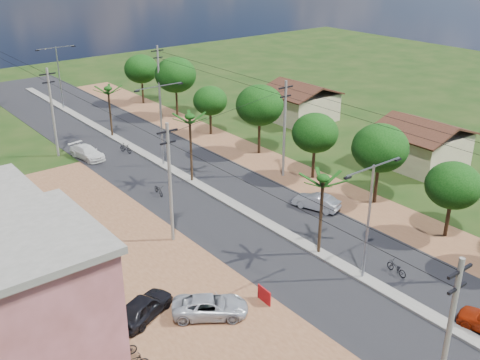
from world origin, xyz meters
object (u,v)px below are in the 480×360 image
object	(u,v)px
car_white_far	(87,153)
roadside_sign	(264,296)
car_parked_silver	(210,307)
car_silver_mid	(316,202)
car_parked_dark	(143,308)
moto_rider_east	(396,268)

from	to	relation	value
car_white_far	roadside_sign	world-z (taller)	car_white_far
car_white_far	car_parked_silver	size ratio (longest dim) A/B	0.99
car_silver_mid	car_parked_dark	world-z (taller)	car_parked_dark
roadside_sign	car_white_far	bearing A→B (deg)	89.76
car_parked_dark	car_white_far	bearing A→B (deg)	-41.16
car_silver_mid	moto_rider_east	bearing A→B (deg)	55.37
car_silver_mid	car_parked_dark	xyz separation A→B (m)	(-18.13, -3.92, 0.07)
car_silver_mid	car_parked_silver	xyz separation A→B (m)	(-14.97, -6.15, -0.02)
car_white_far	car_parked_dark	size ratio (longest dim) A/B	1.07
car_parked_silver	moto_rider_east	bearing A→B (deg)	-72.69
car_white_far	car_parked_dark	bearing A→B (deg)	-116.92
car_silver_mid	car_parked_dark	bearing A→B (deg)	-7.21
moto_rider_east	car_parked_dark	bearing A→B (deg)	-13.59
moto_rider_east	car_silver_mid	bearing A→B (deg)	-96.88
car_parked_silver	roadside_sign	xyz separation A→B (m)	(3.32, -0.97, -0.12)
moto_rider_east	car_parked_silver	bearing A→B (deg)	-9.61
car_parked_silver	roadside_sign	world-z (taller)	car_parked_silver
car_parked_silver	car_parked_dark	size ratio (longest dim) A/B	1.07
car_parked_silver	moto_rider_east	distance (m)	12.84
car_parked_dark	roadside_sign	size ratio (longest dim) A/B	3.40
car_silver_mid	car_parked_silver	distance (m)	16.18
car_parked_silver	car_white_far	bearing A→B (deg)	25.21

